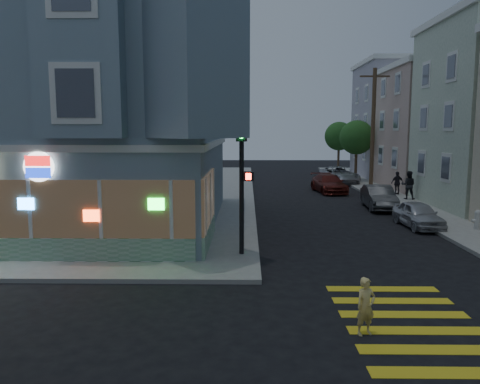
{
  "coord_description": "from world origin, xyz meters",
  "views": [
    {
      "loc": [
        2.55,
        -11.57,
        4.63
      ],
      "look_at": [
        2.28,
        6.05,
        2.27
      ],
      "focal_mm": 35.0,
      "sensor_mm": 36.0,
      "label": 1
    }
  ],
  "objects_px": {
    "utility_pole": "(373,127)",
    "street_tree_near": "(357,138)",
    "pedestrian_b": "(397,183)",
    "street_tree_far": "(339,136)",
    "running_child": "(366,306)",
    "parked_car_a": "(418,215)",
    "parked_car_d": "(339,175)",
    "parked_car_c": "(329,184)",
    "parked_car_b": "(379,197)",
    "traffic_signal": "(242,158)",
    "fire_hydrant": "(478,219)",
    "pedestrian_a": "(408,185)"
  },
  "relations": [
    {
      "from": "parked_car_d",
      "to": "fire_hydrant",
      "type": "xyz_separation_m",
      "value": [
        2.46,
        -19.52,
        -0.11
      ]
    },
    {
      "from": "parked_car_c",
      "to": "street_tree_near",
      "type": "bearing_deg",
      "value": 56.0
    },
    {
      "from": "running_child",
      "to": "parked_car_b",
      "type": "distance_m",
      "value": 17.77
    },
    {
      "from": "utility_pole",
      "to": "running_child",
      "type": "bearing_deg",
      "value": -104.9
    },
    {
      "from": "pedestrian_b",
      "to": "fire_hydrant",
      "type": "height_order",
      "value": "pedestrian_b"
    },
    {
      "from": "pedestrian_a",
      "to": "street_tree_far",
      "type": "bearing_deg",
      "value": -68.57
    },
    {
      "from": "parked_car_a",
      "to": "parked_car_d",
      "type": "height_order",
      "value": "parked_car_d"
    },
    {
      "from": "street_tree_far",
      "to": "parked_car_c",
      "type": "xyz_separation_m",
      "value": [
        -3.6,
        -15.14,
        -3.27
      ]
    },
    {
      "from": "street_tree_far",
      "to": "running_child",
      "type": "bearing_deg",
      "value": -100.02
    },
    {
      "from": "street_tree_near",
      "to": "parked_car_a",
      "type": "bearing_deg",
      "value": -94.38
    },
    {
      "from": "running_child",
      "to": "parked_car_a",
      "type": "xyz_separation_m",
      "value": [
        5.46,
        11.85,
        -0.05
      ]
    },
    {
      "from": "fire_hydrant",
      "to": "pedestrian_a",
      "type": "bearing_deg",
      "value": 90.0
    },
    {
      "from": "street_tree_far",
      "to": "parked_car_c",
      "type": "relative_size",
      "value": 1.15
    },
    {
      "from": "running_child",
      "to": "parked_car_c",
      "type": "xyz_separation_m",
      "value": [
        3.36,
        24.27,
        0.0
      ]
    },
    {
      "from": "utility_pole",
      "to": "street_tree_far",
      "type": "height_order",
      "value": "utility_pole"
    },
    {
      "from": "parked_car_a",
      "to": "traffic_signal",
      "type": "xyz_separation_m",
      "value": [
        -8.32,
        -5.57,
        3.04
      ]
    },
    {
      "from": "street_tree_near",
      "to": "street_tree_far",
      "type": "distance_m",
      "value": 8.0
    },
    {
      "from": "utility_pole",
      "to": "parked_car_b",
      "type": "distance_m",
      "value": 9.47
    },
    {
      "from": "utility_pole",
      "to": "street_tree_near",
      "type": "xyz_separation_m",
      "value": [
        0.2,
        6.0,
        -0.86
      ]
    },
    {
      "from": "pedestrian_a",
      "to": "parked_car_c",
      "type": "xyz_separation_m",
      "value": [
        -4.4,
        4.24,
        -0.4
      ]
    },
    {
      "from": "street_tree_far",
      "to": "parked_car_c",
      "type": "bearing_deg",
      "value": -103.38
    },
    {
      "from": "parked_car_a",
      "to": "traffic_signal",
      "type": "distance_m",
      "value": 10.47
    },
    {
      "from": "parked_car_a",
      "to": "parked_car_c",
      "type": "relative_size",
      "value": 0.78
    },
    {
      "from": "parked_car_c",
      "to": "fire_hydrant",
      "type": "xyz_separation_m",
      "value": [
        4.4,
        -13.48,
        -0.05
      ]
    },
    {
      "from": "parked_car_b",
      "to": "street_tree_far",
      "type": "bearing_deg",
      "value": 88.6
    },
    {
      "from": "utility_pole",
      "to": "parked_car_d",
      "type": "height_order",
      "value": "utility_pole"
    },
    {
      "from": "running_child",
      "to": "fire_hydrant",
      "type": "distance_m",
      "value": 13.3
    },
    {
      "from": "street_tree_near",
      "to": "parked_car_c",
      "type": "height_order",
      "value": "street_tree_near"
    },
    {
      "from": "pedestrian_b",
      "to": "street_tree_far",
      "type": "bearing_deg",
      "value": -102.28
    },
    {
      "from": "street_tree_far",
      "to": "pedestrian_b",
      "type": "xyz_separation_m",
      "value": [
        0.8,
        -17.14,
        -2.98
      ]
    },
    {
      "from": "utility_pole",
      "to": "street_tree_far",
      "type": "bearing_deg",
      "value": 89.18
    },
    {
      "from": "utility_pole",
      "to": "parked_car_c",
      "type": "distance_m",
      "value": 5.47
    },
    {
      "from": "street_tree_far",
      "to": "parked_car_d",
      "type": "height_order",
      "value": "street_tree_far"
    },
    {
      "from": "running_child",
      "to": "parked_car_a",
      "type": "bearing_deg",
      "value": 43.56
    },
    {
      "from": "street_tree_near",
      "to": "parked_car_a",
      "type": "relative_size",
      "value": 1.47
    },
    {
      "from": "pedestrian_b",
      "to": "parked_car_c",
      "type": "bearing_deg",
      "value": -39.4
    },
    {
      "from": "parked_car_d",
      "to": "pedestrian_b",
      "type": "bearing_deg",
      "value": -80.57
    },
    {
      "from": "parked_car_a",
      "to": "parked_car_c",
      "type": "height_order",
      "value": "parked_car_c"
    },
    {
      "from": "parked_car_c",
      "to": "traffic_signal",
      "type": "distance_m",
      "value": 19.27
    },
    {
      "from": "street_tree_near",
      "to": "parked_car_b",
      "type": "height_order",
      "value": "street_tree_near"
    },
    {
      "from": "utility_pole",
      "to": "street_tree_near",
      "type": "distance_m",
      "value": 6.06
    },
    {
      "from": "parked_car_b",
      "to": "fire_hydrant",
      "type": "bearing_deg",
      "value": -62.96
    },
    {
      "from": "street_tree_far",
      "to": "parked_car_d",
      "type": "xyz_separation_m",
      "value": [
        -1.66,
        -9.09,
        -3.21
      ]
    },
    {
      "from": "utility_pole",
      "to": "street_tree_near",
      "type": "relative_size",
      "value": 1.7
    },
    {
      "from": "street_tree_near",
      "to": "running_child",
      "type": "bearing_deg",
      "value": -102.49
    },
    {
      "from": "running_child",
      "to": "pedestrian_b",
      "type": "height_order",
      "value": "pedestrian_b"
    },
    {
      "from": "street_tree_near",
      "to": "pedestrian_b",
      "type": "height_order",
      "value": "street_tree_near"
    },
    {
      "from": "street_tree_near",
      "to": "running_child",
      "type": "distance_m",
      "value": 32.34
    },
    {
      "from": "parked_car_b",
      "to": "parked_car_d",
      "type": "bearing_deg",
      "value": 92.36
    },
    {
      "from": "street_tree_near",
      "to": "traffic_signal",
      "type": "distance_m",
      "value": 26.98
    }
  ]
}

